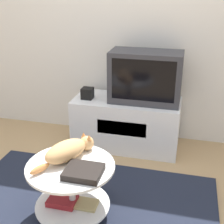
# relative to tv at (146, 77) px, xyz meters

# --- Properties ---
(ground_plane) EXTENTS (12.00, 12.00, 0.00)m
(ground_plane) POSITION_rel_tv_xyz_m (-0.27, -1.08, -0.74)
(ground_plane) COLOR tan
(wall_back) EXTENTS (8.00, 0.05, 2.60)m
(wall_back) POSITION_rel_tv_xyz_m (-0.27, 0.31, 0.56)
(wall_back) COLOR silver
(wall_back) RESTS_ON ground_plane
(rug) EXTENTS (1.93, 1.32, 0.02)m
(rug) POSITION_rel_tv_xyz_m (-0.27, -1.08, -0.73)
(rug) COLOR #1E2333
(rug) RESTS_ON ground_plane
(tv_stand) EXTENTS (1.03, 0.46, 0.50)m
(tv_stand) POSITION_rel_tv_xyz_m (-0.17, -0.00, -0.49)
(tv_stand) COLOR white
(tv_stand) RESTS_ON ground_plane
(tv) EXTENTS (0.66, 0.32, 0.48)m
(tv) POSITION_rel_tv_xyz_m (0.00, 0.00, 0.00)
(tv) COLOR #333338
(tv) RESTS_ON tv_stand
(speaker) EXTENTS (0.11, 0.11, 0.11)m
(speaker) POSITION_rel_tv_xyz_m (-0.55, -0.06, -0.19)
(speaker) COLOR black
(speaker) RESTS_ON tv_stand
(coffee_table) EXTENTS (0.59, 0.59, 0.42)m
(coffee_table) POSITION_rel_tv_xyz_m (-0.32, -1.14, -0.46)
(coffee_table) COLOR #B2B2B7
(coffee_table) RESTS_ON rug
(dvd_box) EXTENTS (0.23, 0.20, 0.04)m
(dvd_box) POSITION_rel_tv_xyz_m (-0.19, -1.22, -0.27)
(dvd_box) COLOR black
(dvd_box) RESTS_ON coffee_table
(cat) EXTENTS (0.30, 0.48, 0.13)m
(cat) POSITION_rel_tv_xyz_m (-0.36, -1.06, -0.23)
(cat) COLOR tan
(cat) RESTS_ON coffee_table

